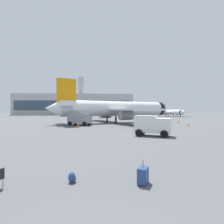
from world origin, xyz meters
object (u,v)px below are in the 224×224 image
Objects in this scene: cargo_van at (152,125)px; safety_cone_mid at (89,122)px; safety_cone_outer at (78,125)px; traveller_backpack at (72,177)px; service_truck at (79,118)px; airplane_taxiing at (172,112)px; airplane_at_gate at (117,109)px; rolling_suitcase at (143,175)px; safety_cone_far at (188,125)px; safety_cone_near at (178,122)px.

safety_cone_mid is at bearing 113.35° from cargo_van.
traveller_backpack is (2.86, -27.15, -0.17)m from safety_cone_outer.
service_truck is 4.14m from safety_cone_outer.
airplane_taxiing is at bearing 51.46° from service_truck.
airplane_at_gate is 24.82m from cargo_van.
airplane_at_gate is 6.44× the size of service_truck.
safety_cone_mid is at bearing -130.39° from airplane_taxiing.
rolling_suitcase is at bearing -6.84° from traveller_backpack.
service_truck is at bearing 171.37° from safety_cone_far.
service_truck is 7.39× the size of safety_cone_near.
cargo_van is 15.76m from rolling_suitcase.
safety_cone_far is at bearing 60.18° from rolling_suitcase.
airplane_at_gate is at bearing 86.22° from rolling_suitcase.
safety_cone_far is 0.85× the size of safety_cone_outer.
cargo_van is at bearing -56.17° from service_truck.
safety_cone_mid is 0.96× the size of safety_cone_far.
safety_cone_far is (-2.07, -9.50, -0.01)m from safety_cone_near.
traveller_backpack is (-19.31, -27.71, -0.11)m from safety_cone_far.
airplane_taxiing is at bearing 49.61° from safety_cone_mid.
cargo_van reaches higher than safety_cone_mid.
safety_cone_outer is at bearing 102.43° from rolling_suitcase.
rolling_suitcase reaches higher than safety_cone_near.
cargo_van reaches higher than traveller_backpack.
service_truck is 19.87m from cargo_van.
safety_cone_outer is (-40.85, -55.54, -1.87)m from airplane_taxiing.
safety_cone_outer is (-24.24, -10.06, 0.05)m from safety_cone_near.
safety_cone_outer is at bearing -86.54° from service_truck.
safety_cone_near reaches higher than traveller_backpack.
traveller_backpack is at bearing 173.16° from rolling_suitcase.
safety_cone_near is 1.49× the size of traveller_backpack.
traveller_backpack is (-21.38, -37.21, -0.12)m from safety_cone_near.
airplane_at_gate is 70.70× the size of traveller_backpack.
cargo_van is 16.68m from traveller_backpack.
rolling_suitcase is (4.64, -36.75, 0.06)m from safety_cone_mid.
airplane_at_gate reaches higher than airplane_taxiing.
rolling_suitcase is (-18.17, -37.60, 0.04)m from safety_cone_near.
airplane_taxiing is at bearing 66.20° from cargo_van.
cargo_van is 16.61m from safety_cone_outer.
safety_cone_outer is (-22.17, -0.55, 0.06)m from safety_cone_far.
airplane_at_gate is 1.53× the size of airplane_taxiing.
safety_cone_far is at bearing 55.12° from traveller_backpack.
safety_cone_near is (24.48, 6.10, -1.26)m from service_truck.
service_truck is at bearing -128.54° from airplane_taxiing.
service_truck is at bearing -166.00° from safety_cone_near.
cargo_van is at bearing -113.80° from airplane_taxiing.
rolling_suitcase is (6.07, -27.54, -0.02)m from safety_cone_outer.
airplane_taxiing is (32.17, 43.46, -1.38)m from airplane_at_gate.
airplane_at_gate reaches higher than service_truck.
safety_cone_near is 0.65× the size of rolling_suitcase.
airplane_taxiing is 58.11m from safety_cone_far.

